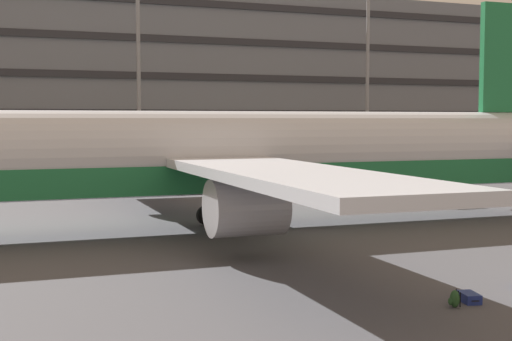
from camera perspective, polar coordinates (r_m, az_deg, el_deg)
ground_plane at (r=32.09m, az=2.87°, el=-4.73°), size 600.00×600.00×0.00m
terminal_structure at (r=82.16m, az=-12.17°, el=7.09°), size 172.61×21.20×18.64m
airliner at (r=31.22m, az=-5.10°, el=1.05°), size 42.93×34.74×10.87m
light_mast_center_left at (r=65.93m, az=-9.46°, el=11.64°), size 1.80×0.50×23.80m
light_mast_center_right at (r=74.16m, az=8.97°, el=8.88°), size 1.80×0.50×18.99m
suitcase_orange at (r=20.32m, az=16.75°, el=-9.74°), size 0.58×0.83×0.25m
backpack_silver at (r=19.63m, az=15.66°, el=-9.93°), size 0.38×0.40×0.51m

